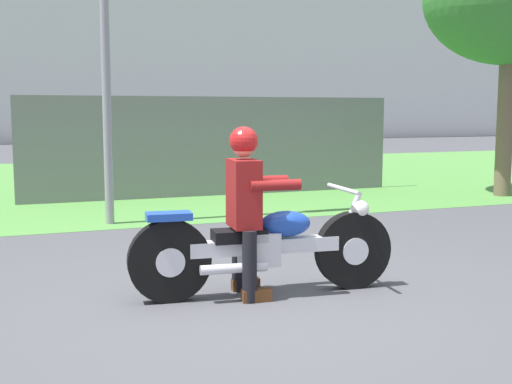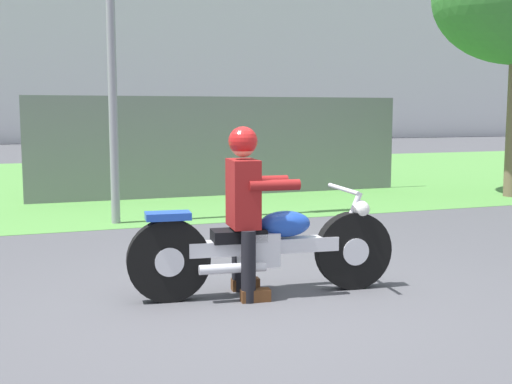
{
  "view_description": "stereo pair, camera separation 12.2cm",
  "coord_description": "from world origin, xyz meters",
  "views": [
    {
      "loc": [
        -1.83,
        -4.67,
        1.54
      ],
      "look_at": [
        0.2,
        0.54,
        0.85
      ],
      "focal_mm": 46.14,
      "sensor_mm": 36.0,
      "label": 1
    },
    {
      "loc": [
        -1.72,
        -4.72,
        1.54
      ],
      "look_at": [
        0.2,
        0.54,
        0.85
      ],
      "focal_mm": 46.14,
      "sensor_mm": 36.0,
      "label": 2
    }
  ],
  "objects": [
    {
      "name": "grass_verge",
      "position": [
        0.0,
        9.88,
        0.0
      ],
      "size": [
        60.0,
        12.0,
        0.01
      ],
      "primitive_type": "cube",
      "color": "#549342",
      "rests_on": "ground"
    },
    {
      "name": "fence_segment",
      "position": [
        1.85,
        6.76,
        0.9
      ],
      "size": [
        7.0,
        0.06,
        1.8
      ],
      "primitive_type": "cube",
      "color": "slate",
      "rests_on": "ground"
    },
    {
      "name": "motorcycle_lead",
      "position": [
        0.2,
        0.34,
        0.4
      ],
      "size": [
        2.28,
        0.66,
        0.9
      ],
      "rotation": [
        0.0,
        0.0,
        -0.1
      ],
      "color": "black",
      "rests_on": "ground"
    },
    {
      "name": "rider_lead",
      "position": [
        0.04,
        0.36,
        0.83
      ],
      "size": [
        0.58,
        0.5,
        1.42
      ],
      "rotation": [
        0.0,
        0.0,
        -0.1
      ],
      "color": "black",
      "rests_on": "ground"
    },
    {
      "name": "ground",
      "position": [
        0.0,
        0.0,
        0.0
      ],
      "size": [
        120.0,
        120.0,
        0.0
      ],
      "primitive_type": "plane",
      "color": "#4C4C51"
    }
  ]
}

